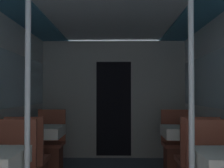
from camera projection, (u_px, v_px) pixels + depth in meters
ceiling_panel at (111, 2)px, 3.45m from camera, size 2.69×6.63×0.07m
bulkhead_far at (114, 99)px, 5.79m from camera, size 2.64×0.09×2.16m
support_pole_left_0 at (28, 108)px, 2.41m from camera, size 0.05×0.05×2.16m
dining_table_left_1 at (40, 135)px, 4.18m from camera, size 0.59×0.59×0.75m
chair_left_far_1 at (49, 153)px, 4.74m from camera, size 0.43×0.43×0.93m
support_pole_right_0 at (191, 108)px, 2.39m from camera, size 0.05×0.05×2.16m
dining_table_right_1 at (185, 135)px, 4.15m from camera, size 0.59×0.59×0.75m
chair_right_far_1 at (177, 153)px, 4.71m from camera, size 0.43×0.43×0.93m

